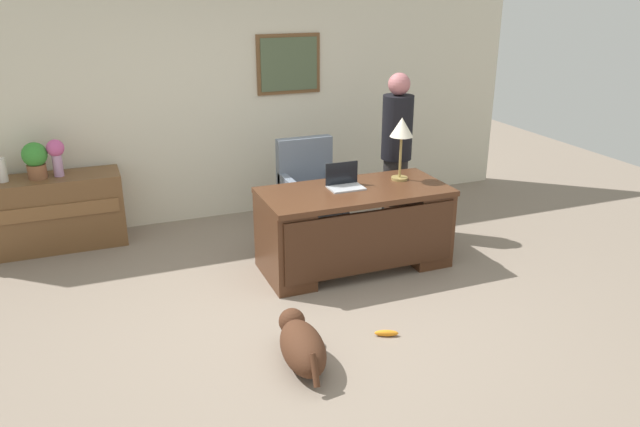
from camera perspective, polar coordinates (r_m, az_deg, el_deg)
name	(u,v)px	position (r m, az deg, el deg)	size (l,w,h in m)	color
ground_plane	(316,312)	(5.23, -0.40, -9.02)	(12.00, 12.00, 0.00)	gray
back_wall	(232,98)	(7.15, -8.07, 10.45)	(7.00, 0.16, 2.70)	beige
desk	(355,226)	(5.85, 3.25, -1.15)	(1.74, 0.81, 0.78)	#4C2B19
credenza	(41,214)	(6.87, -24.13, -0.04)	(1.58, 0.50, 0.75)	brown
armchair	(310,193)	(6.59, -0.91, 1.87)	(0.60, 0.59, 1.03)	slate
person_standing	(396,152)	(6.62, 6.98, 5.57)	(0.32, 0.32, 1.71)	#262323
dog_lying	(301,345)	(4.53, -1.72, -11.89)	(0.35, 0.79, 0.30)	#472819
laptop	(344,181)	(5.79, 2.22, 2.95)	(0.32, 0.22, 0.23)	#B2B5BA
desk_lamp	(402,131)	(5.96, 7.47, 7.47)	(0.22, 0.22, 0.60)	#9E8447
vase_with_flowers	(56,153)	(6.69, -22.99, 5.10)	(0.17, 0.17, 0.37)	#B88CB7
vase_empty	(1,170)	(6.76, -27.13, 3.55)	(0.10, 0.10, 0.23)	silver
potted_plant	(35,159)	(6.71, -24.60, 4.58)	(0.24, 0.24, 0.36)	brown
dog_toy_bone	(386,333)	(4.93, 6.09, -10.82)	(0.18, 0.05, 0.05)	orange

